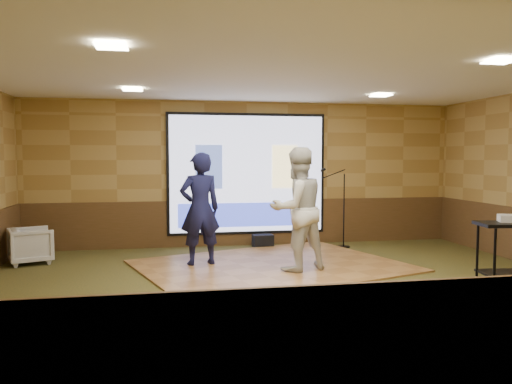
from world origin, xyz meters
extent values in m
plane|color=#2B391A|center=(0.00, 0.00, 0.00)|extent=(9.00, 9.00, 0.00)
cube|color=#A78845|center=(0.00, 3.50, 1.50)|extent=(9.00, 0.04, 3.00)
cube|color=#A78845|center=(0.00, -3.50, 1.50)|extent=(9.00, 0.04, 3.00)
cube|color=white|center=(0.00, 0.00, 3.00)|extent=(9.00, 7.00, 0.04)
cube|color=#493418|center=(0.00, 3.48, 0.47)|extent=(9.00, 0.04, 0.95)
cube|color=#493418|center=(0.00, -3.48, 0.47)|extent=(9.00, 0.04, 0.95)
cube|color=black|center=(0.00, 3.45, 1.50)|extent=(3.32, 0.03, 2.52)
cube|color=#C9D2FF|center=(0.00, 3.42, 1.50)|extent=(3.20, 0.02, 2.40)
cube|color=#3B4C83|center=(-0.80, 3.40, 1.65)|extent=(0.55, 0.01, 0.90)
cube|color=#FFE793|center=(0.80, 3.40, 1.65)|extent=(0.55, 0.01, 0.90)
cube|color=blue|center=(0.00, 3.40, 0.65)|extent=(2.88, 0.01, 0.50)
cube|color=#FFEEBF|center=(-2.20, 1.80, 2.97)|extent=(0.32, 0.32, 0.02)
cube|color=#FFEEBF|center=(2.20, 1.80, 2.97)|extent=(0.32, 0.32, 0.02)
cube|color=#FFEEBF|center=(-2.20, -1.50, 2.97)|extent=(0.32, 0.32, 0.02)
cube|color=#FFEEBF|center=(2.20, -1.50, 2.97)|extent=(0.32, 0.32, 0.02)
cube|color=#9F6E3A|center=(0.08, 1.33, 0.02)|extent=(5.01, 4.38, 0.03)
imported|color=#13143B|center=(-1.11, 1.61, 0.98)|extent=(0.77, 0.58, 1.90)
imported|color=beige|center=(0.40, 0.89, 1.02)|extent=(1.15, 1.01, 1.98)
cylinder|color=black|center=(2.66, -0.88, 0.45)|extent=(0.04, 0.04, 0.90)
cylinder|color=black|center=(2.66, -0.50, 0.45)|extent=(0.04, 0.04, 0.90)
cube|color=black|center=(3.04, -0.69, 0.92)|extent=(0.90, 0.47, 0.05)
cube|color=black|center=(3.04, -0.69, 0.24)|extent=(0.80, 0.43, 0.03)
cube|color=silver|center=(3.06, -0.63, 1.00)|extent=(0.38, 0.35, 0.10)
cylinder|color=black|center=(1.91, 2.86, 0.01)|extent=(0.26, 0.26, 0.02)
cylinder|color=black|center=(1.91, 2.86, 0.76)|extent=(0.02, 0.02, 1.51)
cylinder|color=black|center=(1.69, 2.86, 1.51)|extent=(0.48, 0.02, 0.19)
cylinder|color=black|center=(1.46, 2.86, 1.59)|extent=(0.11, 0.05, 0.08)
imported|color=gray|center=(-4.00, 2.34, 0.31)|extent=(0.89, 0.88, 0.63)
cube|color=black|center=(0.28, 3.17, 0.13)|extent=(0.43, 0.30, 0.26)
camera|label=1|loc=(-1.68, -6.81, 1.85)|focal=35.00mm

